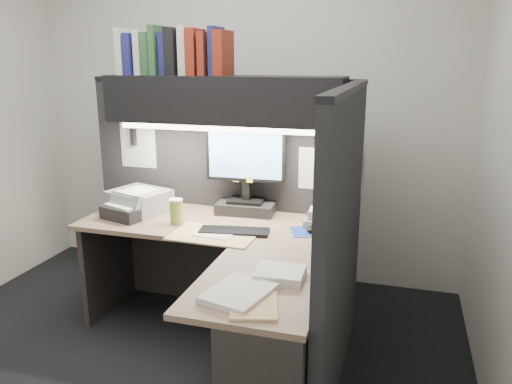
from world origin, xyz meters
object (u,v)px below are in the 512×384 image
Objects in this scene: overhead_shelf at (224,100)px; keyboard at (234,231)px; telephone at (323,219)px; notebook_stack at (127,211)px; desk at (231,309)px; monitor at (246,180)px; coffee_cup at (176,212)px; printer at (139,201)px.

keyboard is (0.18, -0.35, -0.76)m from overhead_shelf.
overhead_shelf reaches higher than keyboard.
notebook_stack is (-1.27, -0.21, 0.00)m from telephone.
overhead_shelf is 0.99m from telephone.
overhead_shelf is 5.51× the size of notebook_stack.
telephone is at bearing 61.67° from desk.
telephone is at bearing -14.94° from monitor.
printer is at bearing 153.95° from coffee_cup.
monitor is at bearing 102.01° from desk.
desk is 7.93× the size of telephone.
printer is at bearing -169.29° from overhead_shelf.
monitor is 1.58× the size of printer.
keyboard is 2.76× the size of coffee_cup.
overhead_shelf is 7.23× the size of telephone.
telephone is at bearing -4.89° from overhead_shelf.
overhead_shelf reaches higher than desk.
overhead_shelf is at bearing -159.45° from monitor.
telephone is 0.76× the size of notebook_stack.
monitor is 0.52m from coffee_cup.
overhead_shelf reaches higher than monitor.
desk is 2.91× the size of monitor.
telephone is (0.55, -0.11, -0.19)m from monitor.
keyboard is 1.14× the size of printer.
telephone is 0.93m from coffee_cup.
coffee_cup is (-0.23, -0.29, -0.69)m from overhead_shelf.
overhead_shelf is 0.56m from monitor.
telephone is 1.40× the size of coffee_cup.
keyboard is (0.05, -0.41, -0.22)m from monitor.
desk is at bearing -28.40° from notebook_stack.
overhead_shelf reaches higher than telephone.
notebook_stack is (-0.60, -0.27, -0.73)m from overhead_shelf.
notebook_stack is (-0.90, 0.49, 0.33)m from desk.
coffee_cup reaches higher than printer.
overhead_shelf reaches higher than coffee_cup.
keyboard is 0.79m from notebook_stack.
coffee_cup reaches higher than desk.
monitor is 0.47m from keyboard.
printer is at bearing -174.44° from telephone.
coffee_cup is at bearing -3.81° from notebook_stack.
overhead_shelf is 2.65× the size of monitor.
printer is at bearing 144.38° from desk.
printer reaches higher than desk.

